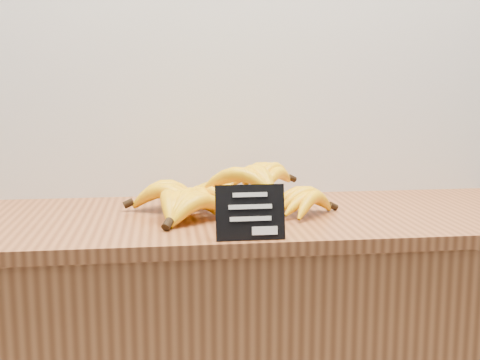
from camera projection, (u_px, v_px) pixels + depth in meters
name	position (u px, v px, depth m)	size (l,w,h in m)	color
counter_top	(237.00, 220.00, 1.45)	(1.52, 0.54, 0.03)	#98582F
chalkboard_sign	(250.00, 212.00, 1.20)	(0.14, 0.01, 0.11)	black
banana_pile	(222.00, 194.00, 1.45)	(0.52, 0.36, 0.12)	yellow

